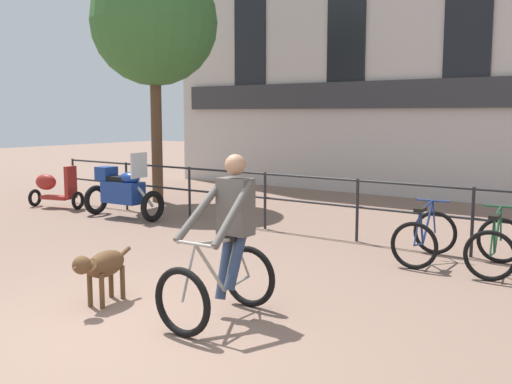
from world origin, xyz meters
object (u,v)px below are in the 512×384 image
Objects in this scene: cyclist_with_bike at (226,245)px; parked_bicycle_mid_left at (496,246)px; dog at (102,266)px; parked_scooter at (54,188)px; parked_motorcycle at (122,191)px; parked_bicycle_near_lamp at (425,237)px.

cyclist_with_bike reaches higher than parked_bicycle_mid_left.
parked_bicycle_mid_left is at bearing 39.13° from dog.
parked_scooter is (-9.53, -0.13, 0.10)m from parked_bicycle_mid_left.
cyclist_with_bike reaches higher than parked_scooter.
parked_motorcycle is at bearing -6.26° from parked_bicycle_mid_left.
parked_motorcycle is 2.26m from parked_scooter.
cyclist_with_bike is at bearing 72.56° from parked_bicycle_near_lamp.
parked_bicycle_near_lamp is at bearing -103.93° from parked_scooter.
cyclist_with_bike is 1.47× the size of parked_bicycle_near_lamp.
cyclist_with_bike is 1.44× the size of parked_bicycle_mid_left.
parked_scooter is at bearing 135.81° from dog.
parked_motorcycle reaches higher than dog.
parked_bicycle_near_lamp is (0.81, 3.53, -0.41)m from cyclist_with_bike.
parked_bicycle_mid_left is 0.88× the size of parked_scooter.
parked_bicycle_near_lamp is (6.29, 0.12, -0.20)m from parked_motorcycle.
parked_scooter reaches higher than parked_bicycle_near_lamp.
parked_bicycle_near_lamp reaches higher than dog.
parked_motorcycle is at bearing -3.42° from parked_bicycle_near_lamp.
cyclist_with_bike is 1.27× the size of parked_scooter.
parked_bicycle_near_lamp is 0.86× the size of parked_scooter.
parked_bicycle_near_lamp and parked_bicycle_mid_left have the same top height.
cyclist_with_bike reaches higher than parked_bicycle_near_lamp.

